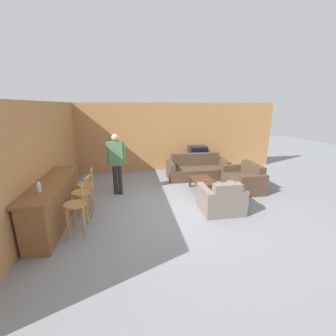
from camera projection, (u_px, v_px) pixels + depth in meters
ground_plane at (179, 209)px, 5.60m from camera, size 24.00×24.00×0.00m
wall_back at (159, 137)px, 8.73m from camera, size 9.40×0.08×2.60m
wall_left at (55, 152)px, 6.00m from camera, size 0.08×8.67×2.60m
bar_counter at (55, 202)px, 4.85m from camera, size 0.55×2.53×0.96m
bar_chair_near at (76, 208)px, 4.35m from camera, size 0.46×0.46×1.03m
bar_chair_mid at (82, 196)px, 4.93m from camera, size 0.47×0.47×1.03m
bar_chair_far at (86, 188)px, 5.44m from camera, size 0.45×0.45×1.03m
couch_far at (197, 170)px, 7.98m from camera, size 2.09×0.91×0.83m
armchair_near at (221, 200)px, 5.42m from camera, size 0.97×0.86×0.81m
loveseat_right at (244, 180)px, 6.90m from camera, size 0.84×1.38×0.80m
coffee_table at (203, 181)px, 6.66m from camera, size 0.62×0.98×0.38m
tv_unit at (197, 164)px, 8.89m from camera, size 1.06×0.53×0.52m
tv at (198, 152)px, 8.76m from camera, size 0.68×0.49×0.46m
bottle at (39, 186)px, 4.10m from camera, size 0.08×0.08×0.24m
book_on_table at (206, 180)px, 6.55m from camera, size 0.20×0.13×0.02m
person_by_window at (116, 160)px, 6.31m from camera, size 0.51×0.20×1.75m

